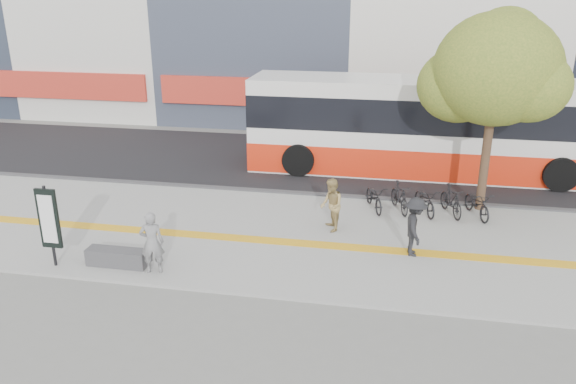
% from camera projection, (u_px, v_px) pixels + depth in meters
% --- Properties ---
extents(ground, '(120.00, 120.00, 0.00)m').
position_uv_depth(ground, '(227.00, 256.00, 15.38)').
color(ground, slate).
rests_on(ground, ground).
extents(sidewalk, '(40.00, 7.00, 0.08)m').
position_uv_depth(sidewalk, '(241.00, 232.00, 16.75)').
color(sidewalk, gray).
rests_on(sidewalk, ground).
extents(tactile_strip, '(40.00, 0.45, 0.01)m').
position_uv_depth(tactile_strip, '(237.00, 238.00, 16.27)').
color(tactile_strip, gold).
rests_on(tactile_strip, sidewalk).
extents(street, '(40.00, 8.00, 0.06)m').
position_uv_depth(street, '(288.00, 161.00, 23.67)').
color(street, black).
rests_on(street, ground).
extents(curb, '(40.00, 0.25, 0.14)m').
position_uv_depth(curb, '(267.00, 192.00, 19.97)').
color(curb, '#3E3E41').
rests_on(curb, ground).
extents(bench, '(1.60, 0.45, 0.45)m').
position_uv_depth(bench, '(117.00, 257.00, 14.62)').
color(bench, '#3E3E41').
rests_on(bench, sidewalk).
extents(signboard, '(0.55, 0.10, 2.20)m').
position_uv_depth(signboard, '(49.00, 220.00, 14.25)').
color(signboard, black).
rests_on(signboard, sidewalk).
extents(street_tree, '(4.40, 3.80, 6.31)m').
position_uv_depth(street_tree, '(495.00, 71.00, 17.02)').
color(street_tree, '#3B2B1B').
rests_on(street_tree, sidewalk).
extents(bus, '(13.51, 3.20, 3.60)m').
position_uv_depth(bus, '(425.00, 129.00, 21.66)').
color(bus, silver).
rests_on(bus, street).
extents(bicycle_row, '(4.28, 1.73, 0.95)m').
position_uv_depth(bicycle_row, '(425.00, 200.00, 17.95)').
color(bicycle_row, black).
rests_on(bicycle_row, sidewalk).
extents(seated_woman, '(0.68, 0.53, 1.65)m').
position_uv_depth(seated_woman, '(152.00, 242.00, 14.08)').
color(seated_woman, black).
rests_on(seated_woman, sidewalk).
extents(pedestrian_tan, '(0.83, 0.93, 1.59)m').
position_uv_depth(pedestrian_tan, '(331.00, 205.00, 16.55)').
color(pedestrian_tan, '#A28953').
rests_on(pedestrian_tan, sidewalk).
extents(pedestrian_dark, '(0.71, 1.11, 1.63)m').
position_uv_depth(pedestrian_dark, '(415.00, 227.00, 15.01)').
color(pedestrian_dark, black).
rests_on(pedestrian_dark, sidewalk).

